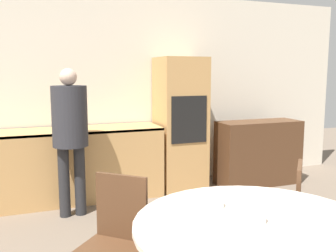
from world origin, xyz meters
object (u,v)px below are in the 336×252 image
object	(u,v)px
chair_far_right	(284,212)
bowl_near	(299,222)
chair_far_left	(115,235)
bowl_centre	(211,202)
person_standing	(70,127)
cup	(259,216)
oven_unit	(180,124)
sideboard	(258,153)

from	to	relation	value
chair_far_right	bowl_near	distance (m)	0.95
chair_far_left	bowl_centre	bearing A→B (deg)	5.40
person_standing	cup	xyz separation A→B (m)	(0.71, -2.44, -0.18)
oven_unit	bowl_centre	size ratio (longest dim) A/B	11.64
sideboard	bowl_centre	bearing A→B (deg)	-129.37
chair_far_left	bowl_centre	world-z (taller)	chair_far_left
chair_far_left	bowl_near	xyz separation A→B (m)	(0.81, -0.81, 0.29)
chair_far_left	chair_far_right	world-z (taller)	same
oven_unit	bowl_near	bearing A→B (deg)	-101.05
sideboard	chair_far_left	bearing A→B (deg)	-140.82
oven_unit	chair_far_right	size ratio (longest dim) A/B	2.00
chair_far_left	bowl_centre	size ratio (longest dim) A/B	5.82
oven_unit	chair_far_left	xyz separation A→B (m)	(-1.41, -2.27, -0.39)
bowl_centre	chair_far_left	bearing A→B (deg)	142.88
chair_far_right	person_standing	bearing A→B (deg)	-100.63
chair_far_right	cup	xyz separation A→B (m)	(-0.69, -0.65, 0.31)
sideboard	chair_far_right	distance (m)	2.40
sideboard	person_standing	bearing A→B (deg)	-173.45
chair_far_right	sideboard	bearing A→B (deg)	-168.04
sideboard	bowl_centre	distance (m)	3.15
chair_far_right	person_standing	xyz separation A→B (m)	(-1.40, 1.79, 0.49)
chair_far_left	chair_far_right	size ratio (longest dim) A/B	1.00
oven_unit	bowl_near	distance (m)	3.14
sideboard	cup	size ratio (longest dim) A/B	12.91
chair_far_left	bowl_near	world-z (taller)	chair_far_left
person_standing	cup	world-z (taller)	person_standing
cup	bowl_near	bearing A→B (deg)	-30.92
chair_far_left	cup	xyz separation A→B (m)	(0.63, -0.70, 0.31)
chair_far_right	person_standing	world-z (taller)	person_standing
bowl_near	oven_unit	bearing A→B (deg)	78.95
sideboard	cup	bearing A→B (deg)	-124.28
cup	bowl_centre	bearing A→B (deg)	110.35
oven_unit	cup	world-z (taller)	oven_unit
oven_unit	bowl_near	size ratio (longest dim) A/B	10.57
sideboard	oven_unit	bearing A→B (deg)	167.56
cup	person_standing	bearing A→B (deg)	106.29
oven_unit	chair_far_left	distance (m)	2.70
oven_unit	bowl_near	world-z (taller)	oven_unit
bowl_near	bowl_centre	xyz separation A→B (m)	(-0.30, 0.43, 0.00)
chair_far_right	cup	size ratio (longest dim) A/B	9.66
cup	sideboard	bearing A→B (deg)	55.72
oven_unit	person_standing	size ratio (longest dim) A/B	1.10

